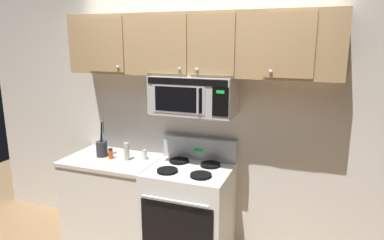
# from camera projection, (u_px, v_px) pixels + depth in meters

# --- Properties ---
(back_wall) EXTENTS (5.20, 0.10, 2.70)m
(back_wall) POSITION_uv_depth(u_px,v_px,m) (202.00, 114.00, 3.42)
(back_wall) COLOR silver
(back_wall) RESTS_ON ground_plane
(stove_range) EXTENTS (0.76, 0.69, 1.12)m
(stove_range) POSITION_uv_depth(u_px,v_px,m) (190.00, 211.00, 3.29)
(stove_range) COLOR white
(stove_range) RESTS_ON ground_plane
(over_range_microwave) EXTENTS (0.76, 0.43, 0.35)m
(over_range_microwave) POSITION_uv_depth(u_px,v_px,m) (194.00, 95.00, 3.15)
(over_range_microwave) COLOR #B7BABF
(upper_cabinets) EXTENTS (2.50, 0.36, 0.55)m
(upper_cabinets) POSITION_uv_depth(u_px,v_px,m) (195.00, 44.00, 3.07)
(upper_cabinets) COLOR tan
(counter_segment) EXTENTS (0.93, 0.65, 0.90)m
(counter_segment) POSITION_uv_depth(u_px,v_px,m) (114.00, 199.00, 3.58)
(counter_segment) COLOR white
(counter_segment) RESTS_ON ground_plane
(utensil_crock_charcoal) EXTENTS (0.11, 0.11, 0.39)m
(utensil_crock_charcoal) POSITION_uv_depth(u_px,v_px,m) (102.00, 146.00, 3.51)
(utensil_crock_charcoal) COLOR #2D2D33
(utensil_crock_charcoal) RESTS_ON counter_segment
(salt_shaker) EXTENTS (0.05, 0.05, 0.10)m
(salt_shaker) POSITION_uv_depth(u_px,v_px,m) (144.00, 155.00, 3.44)
(salt_shaker) COLOR white
(salt_shaker) RESTS_ON counter_segment
(pepper_mill) EXTENTS (0.05, 0.05, 0.18)m
(pepper_mill) POSITION_uv_depth(u_px,v_px,m) (127.00, 152.00, 3.41)
(pepper_mill) COLOR #B7B2A8
(pepper_mill) RESTS_ON counter_segment
(spice_jar) EXTENTS (0.05, 0.05, 0.11)m
(spice_jar) POSITION_uv_depth(u_px,v_px,m) (111.00, 154.00, 3.45)
(spice_jar) COLOR #C64C19
(spice_jar) RESTS_ON counter_segment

